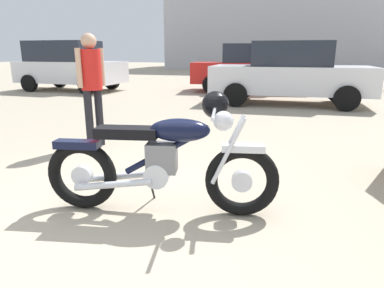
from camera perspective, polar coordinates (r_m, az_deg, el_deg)
ground_plane at (r=3.12m, az=-12.02°, el=-11.90°), size 80.00×80.00×0.00m
vintage_motorcycle at (r=3.01m, az=-4.32°, el=-2.50°), size 2.05×0.82×1.07m
bystander at (r=5.29m, az=-16.46°, el=10.40°), size 0.30×0.43×1.66m
white_estate_far at (r=12.70m, az=9.89°, el=12.41°), size 4.45×2.51×1.67m
pale_sedan_back at (r=13.66m, az=-19.98°, el=12.26°), size 3.94×1.90×1.78m
dark_sedan_left at (r=9.81m, az=16.08°, el=11.29°), size 4.31×2.15×1.67m
industrial_building at (r=32.60m, az=16.23°, el=20.79°), size 20.00×11.99×17.93m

